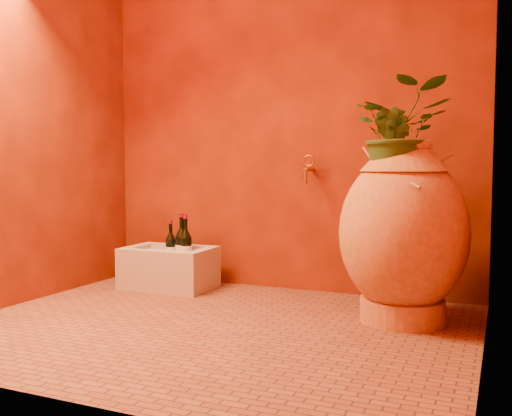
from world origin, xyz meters
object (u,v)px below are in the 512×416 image
at_px(stone_basin, 169,269).
at_px(wine_bottle_c, 186,248).
at_px(wine_bottle_a, 182,247).
at_px(wall_tap, 308,168).
at_px(wine_bottle_b, 171,249).
at_px(amphora, 403,232).

bearing_deg(stone_basin, wine_bottle_c, 14.28).
distance_m(wine_bottle_a, wall_tap, 0.97).
bearing_deg(wine_bottle_b, amphora, -10.35).
distance_m(stone_basin, wine_bottle_c, 0.18).
relative_size(wine_bottle_a, wine_bottle_c, 1.03).
height_order(stone_basin, wall_tap, wall_tap).
distance_m(amphora, wine_bottle_a, 1.49).
height_order(amphora, wine_bottle_b, amphora).
relative_size(stone_basin, wine_bottle_c, 1.71).
height_order(wine_bottle_a, wine_bottle_b, wine_bottle_a).
height_order(stone_basin, wine_bottle_b, wine_bottle_b).
bearing_deg(stone_basin, wine_bottle_b, 110.60).
distance_m(wine_bottle_b, wine_bottle_c, 0.14).
height_order(wine_bottle_c, wall_tap, wall_tap).
bearing_deg(amphora, wine_bottle_b, 169.65).
bearing_deg(wine_bottle_c, stone_basin, -165.72).
bearing_deg(wine_bottle_c, wine_bottle_a, 173.61).
distance_m(amphora, wine_bottle_b, 1.60).
relative_size(stone_basin, wall_tap, 3.25).
relative_size(wine_bottle_b, wine_bottle_c, 0.87).
height_order(wine_bottle_b, wall_tap, wall_tap).
bearing_deg(wine_bottle_a, wine_bottle_c, -6.39).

